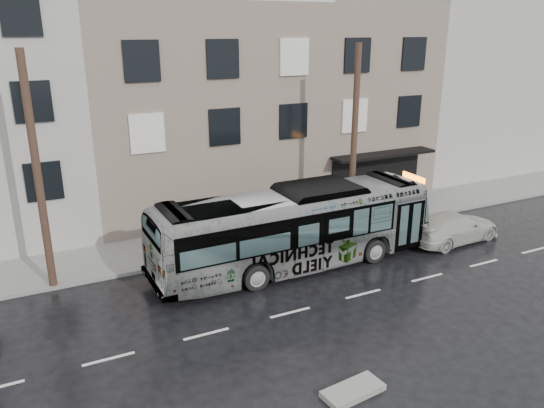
{
  "coord_description": "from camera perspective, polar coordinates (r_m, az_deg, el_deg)",
  "views": [
    {
      "loc": [
        -8.06,
        -17.39,
        9.79
      ],
      "look_at": [
        1.73,
        2.5,
        2.4
      ],
      "focal_mm": 35.0,
      "sensor_mm": 36.0,
      "label": 1
    }
  ],
  "objects": [
    {
      "name": "slush_pile",
      "position": [
        15.96,
        8.7,
        -19.24
      ],
      "size": [
        1.87,
        0.99,
        0.18
      ],
      "primitive_type": "cube",
      "rotation": [
        0.0,
        0.0,
        0.11
      ],
      "color": "#97948F",
      "rests_on": "ground"
    },
    {
      "name": "ground",
      "position": [
        21.52,
        -1.2,
        -8.61
      ],
      "size": [
        120.0,
        120.0,
        0.0
      ],
      "primitive_type": "plane",
      "color": "black",
      "rests_on": "ground"
    },
    {
      "name": "sidewalk",
      "position": [
        25.62,
        -5.86,
        -3.94
      ],
      "size": [
        90.0,
        3.6,
        0.15
      ],
      "primitive_type": "cube",
      "color": "gray",
      "rests_on": "ground"
    },
    {
      "name": "building_filler",
      "position": [
        44.13,
        21.05,
        12.33
      ],
      "size": [
        18.0,
        12.0,
        12.0
      ],
      "primitive_type": "cube",
      "color": "#A6A39D",
      "rests_on": "ground"
    },
    {
      "name": "sign_post",
      "position": [
        27.29,
        10.38,
        0.12
      ],
      "size": [
        0.06,
        0.06,
        2.4
      ],
      "primitive_type": "cylinder",
      "color": "slate",
      "rests_on": "sidewalk"
    },
    {
      "name": "utility_pole_front",
      "position": [
        25.82,
        8.82,
        6.75
      ],
      "size": [
        0.3,
        0.3,
        9.0
      ],
      "primitive_type": "cylinder",
      "color": "#4E3427",
      "rests_on": "sidewalk"
    },
    {
      "name": "utility_pole_rear",
      "position": [
        21.32,
        -23.91,
        2.89
      ],
      "size": [
        0.3,
        0.3,
        9.0
      ],
      "primitive_type": "cylinder",
      "color": "#4E3427",
      "rests_on": "sidewalk"
    },
    {
      "name": "bus",
      "position": [
        22.42,
        2.41,
        -2.62
      ],
      "size": [
        12.51,
        3.09,
        3.47
      ],
      "primitive_type": "imported",
      "rotation": [
        0.0,
        0.0,
        1.58
      ],
      "color": "#B2B2B2",
      "rests_on": "ground"
    },
    {
      "name": "building_taupe",
      "position": [
        33.08,
        -2.76,
        10.98
      ],
      "size": [
        20.0,
        12.0,
        11.0
      ],
      "primitive_type": "cube",
      "color": "gray",
      "rests_on": "ground"
    },
    {
      "name": "white_sedan",
      "position": [
        26.82,
        18.9,
        -2.36
      ],
      "size": [
        5.09,
        2.36,
        1.44
      ],
      "primitive_type": "imported",
      "rotation": [
        0.0,
        0.0,
        1.64
      ],
      "color": "#BBBAB2",
      "rests_on": "ground"
    }
  ]
}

